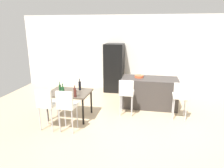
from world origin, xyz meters
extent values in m
plane|color=tan|center=(0.00, 0.00, 0.00)|extent=(10.00, 10.00, 0.00)
cube|color=silver|center=(0.00, 3.02, 1.45)|extent=(10.00, 0.12, 2.90)
cube|color=#383330|center=(0.23, 1.17, 0.46)|extent=(1.72, 0.84, 0.92)
cube|color=silver|center=(-0.39, 0.43, 0.65)|extent=(0.41, 0.41, 0.08)
cube|color=silver|center=(-0.39, 0.26, 0.87)|extent=(0.40, 0.07, 0.36)
cylinder|color=#B2B2B7|center=(-0.55, 0.59, 0.30)|extent=(0.03, 0.03, 0.61)
cylinder|color=#B2B2B7|center=(-0.23, 0.59, 0.30)|extent=(0.03, 0.03, 0.61)
cylinder|color=#B2B2B7|center=(-0.55, 0.27, 0.30)|extent=(0.03, 0.03, 0.61)
cylinder|color=#B2B2B7|center=(-0.23, 0.27, 0.30)|extent=(0.03, 0.03, 0.61)
cube|color=silver|center=(1.07, 0.43, 0.65)|extent=(0.41, 0.41, 0.08)
cube|color=silver|center=(1.07, 0.26, 0.87)|extent=(0.40, 0.07, 0.36)
cylinder|color=#B2B2B7|center=(0.92, 0.59, 0.30)|extent=(0.03, 0.03, 0.61)
cylinder|color=#B2B2B7|center=(1.24, 0.59, 0.30)|extent=(0.03, 0.03, 0.61)
cylinder|color=#B2B2B7|center=(0.91, 0.27, 0.30)|extent=(0.03, 0.03, 0.61)
cylinder|color=#B2B2B7|center=(1.23, 0.27, 0.30)|extent=(0.03, 0.03, 0.61)
cube|color=#4C4238|center=(-1.91, -0.07, 0.72)|extent=(1.12, 0.86, 0.04)
cylinder|color=black|center=(-2.41, 0.30, 0.35)|extent=(0.05, 0.05, 0.70)
cylinder|color=black|center=(-1.41, 0.30, 0.35)|extent=(0.05, 0.05, 0.70)
cylinder|color=black|center=(-2.41, -0.44, 0.35)|extent=(0.05, 0.05, 0.70)
cylinder|color=black|center=(-1.41, -0.44, 0.35)|extent=(0.05, 0.05, 0.70)
cube|color=silver|center=(-2.16, -0.80, 0.65)|extent=(0.42, 0.42, 0.08)
cube|color=silver|center=(-2.17, -0.97, 0.87)|extent=(0.40, 0.08, 0.36)
cylinder|color=#B2B2B7|center=(-2.32, -0.63, 0.30)|extent=(0.03, 0.03, 0.61)
cylinder|color=#B2B2B7|center=(-2.00, -0.65, 0.30)|extent=(0.03, 0.03, 0.61)
cylinder|color=#B2B2B7|center=(-2.33, -0.95, 0.30)|extent=(0.03, 0.03, 0.61)
cylinder|color=#B2B2B7|center=(-2.01, -0.97, 0.30)|extent=(0.03, 0.03, 0.61)
cube|color=silver|center=(-1.66, -0.80, 0.65)|extent=(0.40, 0.40, 0.08)
cube|color=silver|center=(-1.66, -0.97, 0.87)|extent=(0.40, 0.06, 0.36)
cylinder|color=#B2B2B7|center=(-1.82, -0.64, 0.30)|extent=(0.03, 0.03, 0.61)
cylinder|color=#B2B2B7|center=(-1.50, -0.64, 0.30)|extent=(0.03, 0.03, 0.61)
cylinder|color=#B2B2B7|center=(-1.82, -0.96, 0.30)|extent=(0.03, 0.03, 0.61)
cylinder|color=#B2B2B7|center=(-1.50, -0.96, 0.30)|extent=(0.03, 0.03, 0.61)
cylinder|color=black|center=(-1.69, 0.17, 0.86)|extent=(0.07, 0.07, 0.24)
cylinder|color=black|center=(-1.69, 0.17, 1.02)|extent=(0.02, 0.02, 0.09)
cylinder|color=#471E19|center=(-1.61, -0.42, 0.85)|extent=(0.07, 0.07, 0.23)
cylinder|color=#471E19|center=(-1.61, -0.42, 1.01)|extent=(0.03, 0.03, 0.07)
cylinder|color=#194723|center=(-1.96, -0.38, 0.86)|extent=(0.08, 0.08, 0.23)
cylinder|color=#194723|center=(-1.96, -0.38, 1.02)|extent=(0.03, 0.03, 0.09)
cylinder|color=#194723|center=(-2.15, -0.13, 0.84)|extent=(0.06, 0.06, 0.21)
cylinder|color=#194723|center=(-2.15, -0.13, 0.99)|extent=(0.02, 0.02, 0.08)
cylinder|color=silver|center=(-2.41, -0.20, 0.74)|extent=(0.06, 0.06, 0.00)
cylinder|color=silver|center=(-2.41, -0.20, 0.78)|extent=(0.01, 0.01, 0.08)
cone|color=silver|center=(-2.41, -0.20, 0.87)|extent=(0.07, 0.07, 0.09)
cylinder|color=silver|center=(-1.72, -0.08, 0.74)|extent=(0.06, 0.06, 0.00)
cylinder|color=silver|center=(-1.72, -0.08, 0.78)|extent=(0.01, 0.01, 0.08)
cone|color=silver|center=(-1.72, -0.08, 0.87)|extent=(0.07, 0.07, 0.09)
cube|color=black|center=(-1.15, 2.58, 0.92)|extent=(0.72, 0.68, 1.84)
cylinder|color=#C6512D|center=(-0.10, 1.20, 0.96)|extent=(0.28, 0.28, 0.07)
camera|label=1|loc=(0.25, -5.11, 2.48)|focal=32.97mm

